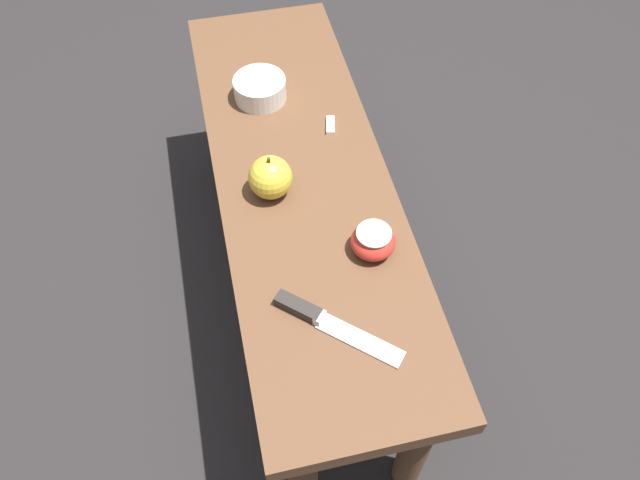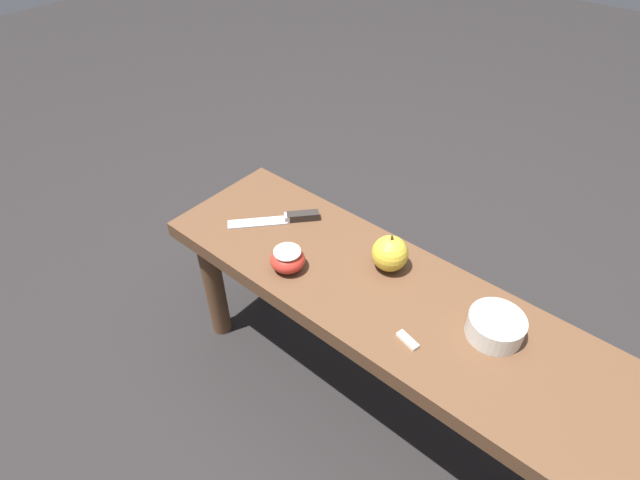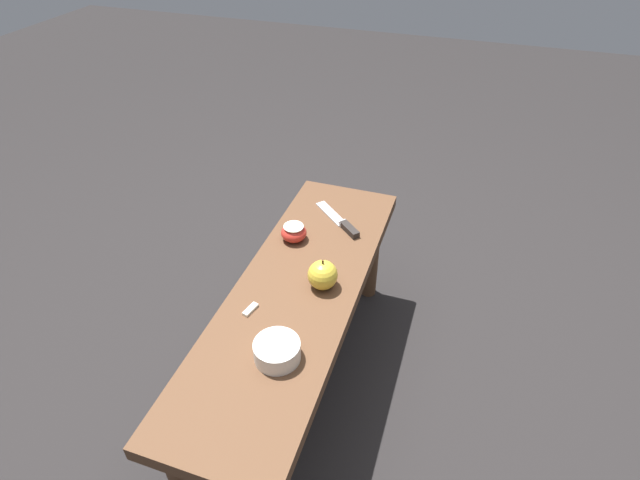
% 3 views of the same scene
% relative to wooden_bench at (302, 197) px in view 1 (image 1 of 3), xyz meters
% --- Properties ---
extents(ground_plane, '(8.00, 8.00, 0.00)m').
position_rel_wooden_bench_xyz_m(ground_plane, '(0.00, 0.00, -0.35)').
color(ground_plane, black).
extents(wooden_bench, '(1.08, 0.33, 0.42)m').
position_rel_wooden_bench_xyz_m(wooden_bench, '(0.00, 0.00, 0.00)').
color(wooden_bench, brown).
rests_on(wooden_bench, ground_plane).
extents(knife, '(0.17, 0.19, 0.02)m').
position_rel_wooden_bench_xyz_m(knife, '(-0.32, 0.04, 0.08)').
color(knife, '#B7BABF').
rests_on(knife, wooden_bench).
extents(apple_whole, '(0.08, 0.08, 0.09)m').
position_rel_wooden_bench_xyz_m(apple_whole, '(-0.03, 0.06, 0.11)').
color(apple_whole, gold).
rests_on(apple_whole, wooden_bench).
extents(apple_cut, '(0.08, 0.08, 0.05)m').
position_rel_wooden_bench_xyz_m(apple_cut, '(-0.20, -0.08, 0.10)').
color(apple_cut, red).
rests_on(apple_cut, wooden_bench).
extents(apple_slice_near_knife, '(0.05, 0.03, 0.01)m').
position_rel_wooden_bench_xyz_m(apple_slice_near_knife, '(0.11, -0.08, 0.08)').
color(apple_slice_near_knife, white).
rests_on(apple_slice_near_knife, wooden_bench).
extents(bowl, '(0.11, 0.11, 0.05)m').
position_rel_wooden_bench_xyz_m(bowl, '(0.23, 0.04, 0.09)').
color(bowl, silver).
rests_on(bowl, wooden_bench).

